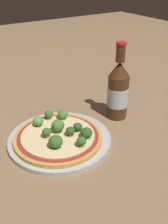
# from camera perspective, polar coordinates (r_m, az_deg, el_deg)

# --- Properties ---
(ground_plane) EXTENTS (3.00, 3.00, 0.00)m
(ground_plane) POSITION_cam_1_polar(r_m,az_deg,el_deg) (0.70, -6.04, -5.55)
(ground_plane) COLOR #846647
(plate) EXTENTS (0.26, 0.26, 0.01)m
(plate) POSITION_cam_1_polar(r_m,az_deg,el_deg) (0.68, -5.06, -5.85)
(plate) COLOR #B2B7B2
(plate) RESTS_ON ground_plane
(pizza) EXTENTS (0.22, 0.22, 0.01)m
(pizza) POSITION_cam_1_polar(r_m,az_deg,el_deg) (0.67, -5.66, -5.43)
(pizza) COLOR tan
(pizza) RESTS_ON plate
(broccoli_floret_0) EXTENTS (0.02, 0.02, 0.03)m
(broccoli_floret_0) POSITION_cam_1_polar(r_m,az_deg,el_deg) (0.73, -7.69, -0.43)
(broccoli_floret_0) COLOR #89A866
(broccoli_floret_0) RESTS_ON pizza
(broccoli_floret_1) EXTENTS (0.03, 0.03, 0.03)m
(broccoli_floret_1) POSITION_cam_1_polar(r_m,az_deg,el_deg) (0.62, -6.19, -6.43)
(broccoli_floret_1) COLOR #89A866
(broccoli_floret_1) RESTS_ON pizza
(broccoli_floret_2) EXTENTS (0.03, 0.03, 0.03)m
(broccoli_floret_2) POSITION_cam_1_polar(r_m,az_deg,el_deg) (0.70, -9.93, -1.97)
(broccoli_floret_2) COLOR #89A866
(broccoli_floret_2) RESTS_ON pizza
(broccoli_floret_3) EXTENTS (0.03, 0.03, 0.03)m
(broccoli_floret_3) POSITION_cam_1_polar(r_m,az_deg,el_deg) (0.73, -4.65, -0.46)
(broccoli_floret_3) COLOR #89A866
(broccoli_floret_3) RESTS_ON pizza
(broccoli_floret_4) EXTENTS (0.03, 0.03, 0.03)m
(broccoli_floret_4) POSITION_cam_1_polar(r_m,az_deg,el_deg) (0.67, -5.61, -2.89)
(broccoli_floret_4) COLOR #89A866
(broccoli_floret_4) RESTS_ON pizza
(broccoli_floret_5) EXTENTS (0.02, 0.02, 0.02)m
(broccoli_floret_5) POSITION_cam_1_polar(r_m,az_deg,el_deg) (0.67, -1.37, -3.24)
(broccoli_floret_5) COLOR #89A866
(broccoli_floret_5) RESTS_ON pizza
(broccoli_floret_6) EXTENTS (0.02, 0.02, 0.03)m
(broccoli_floret_6) POSITION_cam_1_polar(r_m,az_deg,el_deg) (0.62, -0.56, -6.33)
(broccoli_floret_6) COLOR #89A866
(broccoli_floret_6) RESTS_ON pizza
(broccoli_floret_7) EXTENTS (0.02, 0.02, 0.03)m
(broccoli_floret_7) POSITION_cam_1_polar(r_m,az_deg,el_deg) (0.65, -8.13, -4.32)
(broccoli_floret_7) COLOR #89A866
(broccoli_floret_7) RESTS_ON pizza
(broccoli_floret_8) EXTENTS (0.02, 0.02, 0.02)m
(broccoli_floret_8) POSITION_cam_1_polar(r_m,az_deg,el_deg) (0.65, -2.98, -4.11)
(broccoli_floret_8) COLOR #89A866
(broccoli_floret_8) RESTS_ON pizza
(broccoli_floret_9) EXTENTS (0.03, 0.03, 0.03)m
(broccoli_floret_9) POSITION_cam_1_polar(r_m,az_deg,el_deg) (0.65, 0.52, -4.52)
(broccoli_floret_9) COLOR #89A866
(broccoli_floret_9) RESTS_ON pizza
(beer_bottle) EXTENTS (0.06, 0.06, 0.22)m
(beer_bottle) POSITION_cam_1_polar(r_m,az_deg,el_deg) (0.76, 7.51, 4.64)
(beer_bottle) COLOR #472814
(beer_bottle) RESTS_ON ground_plane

